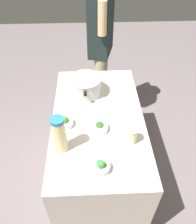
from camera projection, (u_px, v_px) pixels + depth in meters
ground_plane at (98, 174)px, 2.39m from camera, size 8.00×8.00×0.00m
counter_slab at (98, 149)px, 2.10m from camera, size 1.30×0.72×0.86m
dish_cloth at (86, 93)px, 2.01m from camera, size 0.35×0.32×0.01m
cooking_pot at (85, 85)px, 1.95m from camera, size 0.35×0.28×0.16m
lemonade_pitcher at (60, 135)px, 1.47m from camera, size 0.09×0.09×0.29m
mason_jar at (132, 136)px, 1.58m from camera, size 0.08×0.08×0.13m
broccoli_bowl_front at (102, 166)px, 1.43m from camera, size 0.10×0.10×0.09m
broccoli_bowl_center at (65, 123)px, 1.71m from camera, size 0.12×0.12×0.08m
broccoli_bowl_back at (99, 127)px, 1.68m from camera, size 0.14×0.14×0.08m
person_cook at (101, 50)px, 2.40m from camera, size 0.50×0.28×1.71m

